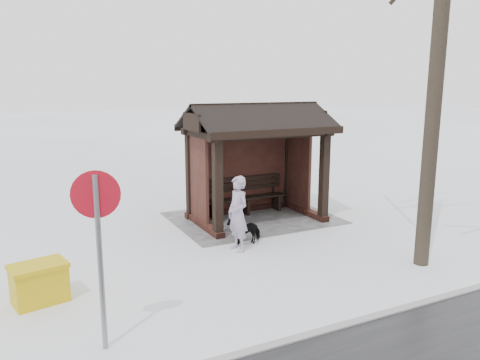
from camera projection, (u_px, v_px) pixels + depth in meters
The scene contains 8 objects.
ground at pixel (256, 220), 12.44m from camera, with size 120.00×120.00×0.00m, color white.
kerb at pixel (416, 305), 7.61m from camera, with size 120.00×0.15×0.06m, color gray.
trampled_patch at pixel (253, 218), 12.61m from camera, with size 4.20×3.20×0.02m, color #929397.
bus_shelter at pixel (254, 138), 12.14m from camera, with size 3.60×2.40×3.09m.
pedestrian at pixel (238, 214), 10.00m from camera, with size 0.60×0.39×1.64m, color #9B8EA7.
dog at pixel (244, 230), 10.57m from camera, with size 0.33×0.73×0.62m, color black.
grit_bin at pixel (39, 283), 7.68m from camera, with size 0.98×0.76×0.67m.
road_sign at pixel (98, 224), 6.06m from camera, with size 0.62×0.18×2.47m.
Camera 1 is at (5.71, 10.53, 3.54)m, focal length 35.00 mm.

